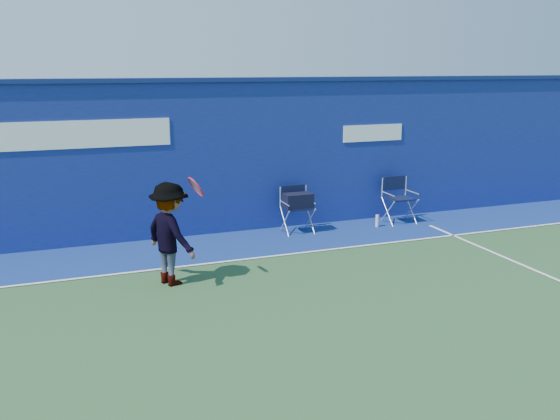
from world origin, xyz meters
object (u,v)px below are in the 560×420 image
object	(u,v)px
directors_chair_left	(297,214)
tennis_player	(170,234)
water_bottle	(377,221)
directors_chair_right	(399,209)

from	to	relation	value
directors_chair_left	tennis_player	bearing A→B (deg)	-145.39
water_bottle	tennis_player	xyz separation A→B (m)	(-4.63, -1.81, 0.67)
water_bottle	tennis_player	world-z (taller)	tennis_player
directors_chair_left	directors_chair_right	size ratio (longest dim) A/B	0.96
directors_chair_left	tennis_player	xyz separation A→B (m)	(-2.91, -2.01, 0.41)
directors_chair_left	water_bottle	world-z (taller)	directors_chair_left
directors_chair_right	water_bottle	xyz separation A→B (m)	(-0.62, -0.16, -0.18)
directors_chair_right	tennis_player	distance (m)	5.63
tennis_player	directors_chair_left	bearing A→B (deg)	34.61
water_bottle	directors_chair_left	bearing A→B (deg)	173.56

